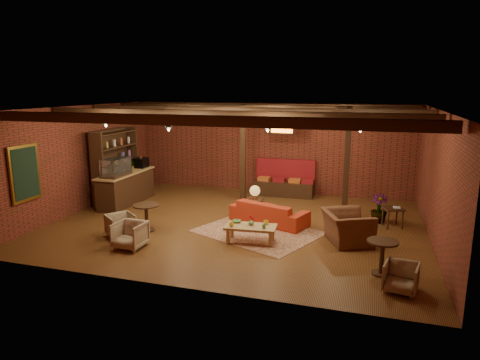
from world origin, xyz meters
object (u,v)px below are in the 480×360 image
(sofa, at_px, (269,212))
(plant_tall, at_px, (381,181))
(round_table_right, at_px, (382,252))
(side_table_lamp, at_px, (255,193))
(armchair_a, at_px, (121,224))
(armchair_far, at_px, (401,276))
(side_table_book, at_px, (393,209))
(coffee_table, at_px, (250,228))
(round_table_left, at_px, (146,213))
(armchair_b, at_px, (130,234))
(armchair_right, at_px, (347,222))

(sofa, height_order, plant_tall, plant_tall)
(round_table_right, bearing_deg, side_table_lamp, 139.24)
(sofa, distance_m, armchair_a, 4.01)
(armchair_a, height_order, armchair_far, armchair_a)
(sofa, xyz_separation_m, side_table_book, (3.29, 0.66, 0.19))
(side_table_lamp, relative_size, round_table_right, 1.33)
(sofa, bearing_deg, armchair_far, 154.04)
(armchair_a, height_order, plant_tall, plant_tall)
(side_table_book, bearing_deg, coffee_table, -146.17)
(side_table_lamp, distance_m, armchair_a, 3.86)
(side_table_lamp, xyz_separation_m, side_table_book, (3.82, 0.27, -0.22))
(armchair_a, height_order, side_table_book, armchair_a)
(plant_tall, bearing_deg, round_table_left, -156.53)
(sofa, distance_m, side_table_book, 3.36)
(coffee_table, distance_m, round_table_right, 3.21)
(coffee_table, relative_size, side_table_lamp, 1.35)
(coffee_table, bearing_deg, round_table_right, -18.05)
(armchair_far, distance_m, plant_tall, 4.36)
(armchair_b, distance_m, side_table_book, 6.94)
(side_table_lamp, distance_m, plant_tall, 3.54)
(plant_tall, bearing_deg, side_table_book, -42.01)
(armchair_a, bearing_deg, side_table_lamp, -10.08)
(coffee_table, relative_size, side_table_book, 2.06)
(round_table_right, bearing_deg, coffee_table, 161.95)
(coffee_table, relative_size, plant_tall, 0.54)
(armchair_a, distance_m, armchair_right, 5.68)
(side_table_book, bearing_deg, plant_tall, 137.99)
(armchair_a, bearing_deg, round_table_left, 3.86)
(sofa, height_order, side_table_lamp, side_table_lamp)
(round_table_left, height_order, armchair_a, round_table_left)
(armchair_far, bearing_deg, armchair_a, -178.03)
(side_table_lamp, height_order, armchair_a, side_table_lamp)
(coffee_table, height_order, armchair_far, coffee_table)
(armchair_right, height_order, side_table_book, armchair_right)
(side_table_lamp, bearing_deg, armchair_far, -43.86)
(armchair_b, bearing_deg, side_table_book, 32.48)
(round_table_left, xyz_separation_m, armchair_b, (0.23, -1.22, -0.14))
(round_table_right, height_order, armchair_far, round_table_right)
(round_table_left, height_order, side_table_book, round_table_left)
(armchair_far, relative_size, plant_tall, 0.26)
(coffee_table, xyz_separation_m, round_table_right, (3.05, -0.99, 0.10))
(sofa, height_order, armchair_a, armchair_a)
(side_table_book, height_order, round_table_right, round_table_right)
(side_table_lamp, xyz_separation_m, armchair_a, (-2.84, -2.58, -0.40))
(armchair_right, bearing_deg, side_table_book, -59.42)
(round_table_left, bearing_deg, side_table_lamp, 38.96)
(armchair_a, bearing_deg, armchair_b, -95.89)
(coffee_table, distance_m, armchair_far, 3.77)
(round_table_left, xyz_separation_m, plant_tall, (5.90, 2.56, 0.72))
(armchair_b, relative_size, plant_tall, 0.29)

